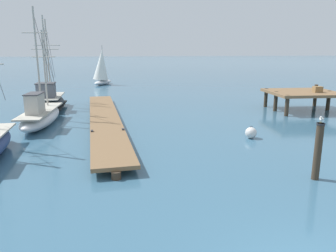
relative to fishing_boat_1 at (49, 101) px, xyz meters
The scene contains 8 objects.
floating_dock 7.23m from the fishing_boat_1, 51.88° to the right, with size 3.22×18.77×0.53m.
fishing_boat_1 is the anchor object (origin of this frame).
fishing_boat_2 5.74m from the fishing_boat_1, 83.84° to the right, with size 1.98×7.49×7.02m.
pier_platform 19.54m from the fishing_boat_1, 10.10° to the right, with size 5.17×4.67×1.92m.
mooring_piling 20.20m from the fishing_boat_1, 52.39° to the right, with size 0.30×0.30×2.09m.
perched_seagull 20.25m from the fishing_boat_1, 52.37° to the right, with size 0.29×0.31×0.26m.
mooring_buoy 16.01m from the fishing_boat_1, 40.28° to the right, with size 0.60×0.60×0.68m.
distant_sailboat 17.92m from the fishing_boat_1, 79.16° to the left, with size 2.98×3.91×5.07m.
Camera 1 is at (-4.04, -4.84, 4.63)m, focal length 34.95 mm.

